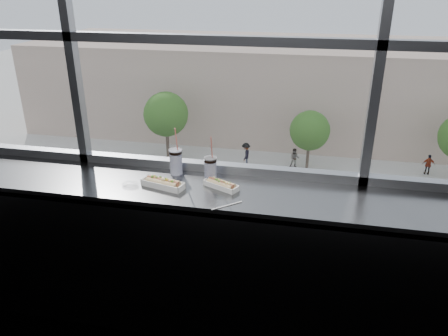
% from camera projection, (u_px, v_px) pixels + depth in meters
% --- Properties ---
extents(wall_back_lower, '(6.00, 0.00, 6.00)m').
position_uv_depth(wall_back_lower, '(217.00, 237.00, 3.32)').
color(wall_back_lower, black).
rests_on(wall_back_lower, ground).
extents(counter, '(6.00, 0.55, 0.06)m').
position_uv_depth(counter, '(207.00, 192.00, 2.86)').
color(counter, slate).
rests_on(counter, ground).
extents(counter_fascia, '(6.00, 0.04, 1.04)m').
position_uv_depth(counter_fascia, '(199.00, 280.00, 2.84)').
color(counter_fascia, slate).
rests_on(counter_fascia, ground).
extents(hotdog_tray_left, '(0.30, 0.16, 0.07)m').
position_uv_depth(hotdog_tray_left, '(163.00, 183.00, 2.85)').
color(hotdog_tray_left, white).
rests_on(hotdog_tray_left, counter).
extents(hotdog_tray_right, '(0.25, 0.18, 0.06)m').
position_uv_depth(hotdog_tray_right, '(221.00, 184.00, 2.84)').
color(hotdog_tray_right, white).
rests_on(hotdog_tray_right, counter).
extents(soda_cup_left, '(0.09, 0.09, 0.34)m').
position_uv_depth(soda_cup_left, '(176.00, 160.00, 3.01)').
color(soda_cup_left, white).
rests_on(soda_cup_left, counter).
extents(soda_cup_right, '(0.09, 0.09, 0.33)m').
position_uv_depth(soda_cup_right, '(210.00, 168.00, 2.90)').
color(soda_cup_right, white).
rests_on(soda_cup_right, counter).
extents(loose_straw, '(0.16, 0.14, 0.01)m').
position_uv_depth(loose_straw, '(227.00, 206.00, 2.62)').
color(loose_straw, white).
rests_on(loose_straw, counter).
extents(wrapper, '(0.11, 0.08, 0.03)m').
position_uv_depth(wrapper, '(130.00, 184.00, 2.86)').
color(wrapper, silver).
rests_on(wrapper, counter).
extents(plaza_ground, '(120.00, 120.00, 0.00)m').
position_uv_depth(plaza_ground, '(305.00, 112.00, 46.96)').
color(plaza_ground, beige).
rests_on(plaza_ground, ground).
extents(street_asphalt, '(80.00, 10.00, 0.06)m').
position_uv_depth(street_asphalt, '(291.00, 222.00, 25.88)').
color(street_asphalt, black).
rests_on(street_asphalt, plaza_ground).
extents(far_sidewalk, '(80.00, 6.00, 0.04)m').
position_uv_depth(far_sidewalk, '(298.00, 169.00, 33.05)').
color(far_sidewalk, beige).
rests_on(far_sidewalk, plaza_ground).
extents(far_building, '(50.00, 14.00, 8.00)m').
position_uv_depth(far_building, '(307.00, 87.00, 40.42)').
color(far_building, '#BFA390').
rests_on(far_building, plaza_ground).
extents(car_near_c, '(3.25, 6.43, 2.06)m').
position_uv_depth(car_near_c, '(317.00, 247.00, 21.60)').
color(car_near_c, '#B0365C').
rests_on(car_near_c, street_asphalt).
extents(car_far_b, '(3.13, 6.23, 2.00)m').
position_uv_depth(car_far_b, '(297.00, 178.00, 29.04)').
color(car_far_b, maroon).
rests_on(car_far_b, street_asphalt).
extents(car_far_a, '(2.50, 5.80, 1.92)m').
position_uv_depth(car_far_a, '(170.00, 168.00, 30.70)').
color(car_far_a, '#393134').
rests_on(car_far_a, street_asphalt).
extents(car_near_a, '(2.83, 6.03, 1.96)m').
position_uv_depth(car_near_a, '(9.00, 213.00, 24.83)').
color(car_near_a, silver).
rests_on(car_near_a, street_asphalt).
extents(pedestrian_d, '(0.82, 0.62, 1.85)m').
position_uv_depth(pedestrian_d, '(429.00, 163.00, 31.72)').
color(pedestrian_d, '#66605B').
rests_on(pedestrian_d, far_sidewalk).
extents(pedestrian_a, '(0.73, 0.97, 2.18)m').
position_uv_depth(pedestrian_a, '(246.00, 152.00, 33.18)').
color(pedestrian_a, '#66605B').
rests_on(pedestrian_a, far_sidewalk).
extents(pedestrian_b, '(0.81, 0.61, 1.82)m').
position_uv_depth(pedestrian_b, '(295.00, 156.00, 32.87)').
color(pedestrian_b, '#66605B').
rests_on(pedestrian_b, far_sidewalk).
extents(tree_left, '(3.46, 3.46, 5.41)m').
position_uv_depth(tree_left, '(166.00, 114.00, 33.50)').
color(tree_left, '#47382B').
rests_on(tree_left, far_sidewalk).
extents(tree_center, '(2.93, 2.93, 4.58)m').
position_uv_depth(tree_center, '(310.00, 131.00, 31.70)').
color(tree_center, '#47382B').
rests_on(tree_center, far_sidewalk).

